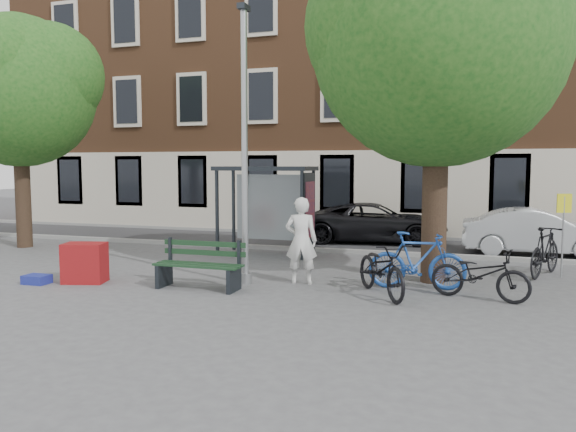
{
  "coord_description": "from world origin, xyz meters",
  "views": [
    {
      "loc": [
        4.79,
        -11.53,
        2.65
      ],
      "look_at": [
        0.48,
        1.62,
        1.4
      ],
      "focal_mm": 35.0,
      "sensor_mm": 36.0,
      "label": 1
    }
  ],
  "objects_px": {
    "bike_b": "(417,261)",
    "bike_d": "(545,251)",
    "red_stand": "(85,263)",
    "notice_sign": "(564,216)",
    "painter": "(301,241)",
    "lamppost": "(245,159)",
    "bench": "(199,267)",
    "car_silver": "(537,232)",
    "car_dark": "(375,223)",
    "bike_a": "(480,274)",
    "bus_shelter": "(279,190)",
    "bike_c": "(382,269)"
  },
  "relations": [
    {
      "from": "bike_b",
      "to": "bike_d",
      "type": "relative_size",
      "value": 1.04
    },
    {
      "from": "red_stand",
      "to": "notice_sign",
      "type": "bearing_deg",
      "value": 21.23
    },
    {
      "from": "painter",
      "to": "notice_sign",
      "type": "relative_size",
      "value": 0.98
    },
    {
      "from": "lamppost",
      "to": "red_stand",
      "type": "bearing_deg",
      "value": -163.47
    },
    {
      "from": "red_stand",
      "to": "bike_b",
      "type": "bearing_deg",
      "value": 12.78
    },
    {
      "from": "bench",
      "to": "car_silver",
      "type": "distance_m",
      "value": 10.24
    },
    {
      "from": "painter",
      "to": "car_dark",
      "type": "relative_size",
      "value": 0.4
    },
    {
      "from": "bench",
      "to": "notice_sign",
      "type": "xyz_separation_m",
      "value": [
        7.61,
        3.77,
        1.0
      ]
    },
    {
      "from": "bench",
      "to": "painter",
      "type": "bearing_deg",
      "value": 30.35
    },
    {
      "from": "bike_a",
      "to": "painter",
      "type": "bearing_deg",
      "value": 99.77
    },
    {
      "from": "bike_a",
      "to": "red_stand",
      "type": "height_order",
      "value": "bike_a"
    },
    {
      "from": "painter",
      "to": "bike_b",
      "type": "height_order",
      "value": "painter"
    },
    {
      "from": "bus_shelter",
      "to": "car_dark",
      "type": "relative_size",
      "value": 0.58
    },
    {
      "from": "painter",
      "to": "notice_sign",
      "type": "bearing_deg",
      "value": -166.13
    },
    {
      "from": "bus_shelter",
      "to": "bike_b",
      "type": "bearing_deg",
      "value": -38.97
    },
    {
      "from": "bike_c",
      "to": "lamppost",
      "type": "bearing_deg",
      "value": 142.78
    },
    {
      "from": "car_dark",
      "to": "bike_a",
      "type": "bearing_deg",
      "value": -163.48
    },
    {
      "from": "bike_d",
      "to": "car_dark",
      "type": "relative_size",
      "value": 0.41
    },
    {
      "from": "bench",
      "to": "bike_a",
      "type": "distance_m",
      "value": 5.79
    },
    {
      "from": "bench",
      "to": "red_stand",
      "type": "relative_size",
      "value": 2.16
    },
    {
      "from": "bike_d",
      "to": "red_stand",
      "type": "xyz_separation_m",
      "value": [
        -10.0,
        -4.05,
        -0.15
      ]
    },
    {
      "from": "bus_shelter",
      "to": "bike_a",
      "type": "relative_size",
      "value": 1.47
    },
    {
      "from": "lamppost",
      "to": "car_dark",
      "type": "distance_m",
      "value": 8.13
    },
    {
      "from": "bench",
      "to": "bike_a",
      "type": "xyz_separation_m",
      "value": [
        5.74,
        0.81,
        0.05
      ]
    },
    {
      "from": "bike_c",
      "to": "car_silver",
      "type": "bearing_deg",
      "value": 28.92
    },
    {
      "from": "notice_sign",
      "to": "bike_a",
      "type": "bearing_deg",
      "value": -138.72
    },
    {
      "from": "bike_d",
      "to": "bike_a",
      "type": "bearing_deg",
      "value": 86.48
    },
    {
      "from": "bench",
      "to": "bike_d",
      "type": "height_order",
      "value": "bike_d"
    },
    {
      "from": "bus_shelter",
      "to": "red_stand",
      "type": "height_order",
      "value": "bus_shelter"
    },
    {
      "from": "bike_a",
      "to": "red_stand",
      "type": "relative_size",
      "value": 2.15
    },
    {
      "from": "lamppost",
      "to": "bench",
      "type": "xyz_separation_m",
      "value": [
        -0.75,
        -0.78,
        -2.32
      ]
    },
    {
      "from": "bike_b",
      "to": "red_stand",
      "type": "distance_m",
      "value": 7.41
    },
    {
      "from": "notice_sign",
      "to": "car_silver",
      "type": "bearing_deg",
      "value": 77.59
    },
    {
      "from": "bike_c",
      "to": "bike_d",
      "type": "distance_m",
      "value": 4.72
    },
    {
      "from": "bike_a",
      "to": "car_dark",
      "type": "height_order",
      "value": "car_dark"
    },
    {
      "from": "lamppost",
      "to": "bike_b",
      "type": "relative_size",
      "value": 2.96
    },
    {
      "from": "car_dark",
      "to": "red_stand",
      "type": "bearing_deg",
      "value": 142.34
    },
    {
      "from": "bike_a",
      "to": "bike_c",
      "type": "distance_m",
      "value": 1.92
    },
    {
      "from": "painter",
      "to": "bench",
      "type": "bearing_deg",
      "value": 19.46
    },
    {
      "from": "bus_shelter",
      "to": "car_silver",
      "type": "bearing_deg",
      "value": 16.88
    },
    {
      "from": "lamppost",
      "to": "notice_sign",
      "type": "xyz_separation_m",
      "value": [
        6.87,
        2.99,
        -1.33
      ]
    },
    {
      "from": "bench",
      "to": "bike_a",
      "type": "bearing_deg",
      "value": 7.96
    },
    {
      "from": "painter",
      "to": "car_dark",
      "type": "distance_m",
      "value": 7.34
    },
    {
      "from": "bike_d",
      "to": "car_dark",
      "type": "distance_m",
      "value": 6.75
    },
    {
      "from": "bike_b",
      "to": "lamppost",
      "type": "bearing_deg",
      "value": 91.41
    },
    {
      "from": "bike_a",
      "to": "bike_d",
      "type": "distance_m",
      "value": 3.34
    },
    {
      "from": "bench",
      "to": "notice_sign",
      "type": "distance_m",
      "value": 8.55
    },
    {
      "from": "bench",
      "to": "car_silver",
      "type": "xyz_separation_m",
      "value": [
        7.39,
        7.08,
        0.23
      ]
    },
    {
      "from": "bus_shelter",
      "to": "car_silver",
      "type": "height_order",
      "value": "bus_shelter"
    },
    {
      "from": "painter",
      "to": "bench",
      "type": "xyz_separation_m",
      "value": [
        -1.95,
        -1.14,
        -0.52
      ]
    }
  ]
}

